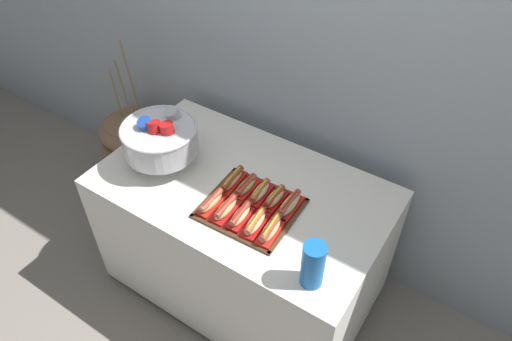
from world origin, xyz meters
name	(u,v)px	position (x,y,z in m)	size (l,w,h in m)	color
ground_plane	(245,283)	(0.00, 0.00, 0.00)	(10.00, 10.00, 0.00)	gray
back_wall	(306,40)	(0.00, 0.54, 1.30)	(6.00, 0.10, 2.60)	#9EA8B2
buffet_table	(244,237)	(0.00, 0.00, 0.42)	(1.37, 0.81, 0.79)	white
floor_vase	(139,160)	(-0.99, 0.24, 0.29)	(0.49, 0.49, 1.15)	brown
serving_tray	(250,208)	(0.11, -0.10, 0.80)	(0.42, 0.37, 0.01)	#56331E
hot_dog_0	(212,202)	(-0.03, -0.19, 0.83)	(0.06, 0.16, 0.06)	red
hot_dog_1	(226,209)	(0.04, -0.18, 0.83)	(0.07, 0.17, 0.06)	red
hot_dog_2	(240,216)	(0.12, -0.18, 0.83)	(0.07, 0.16, 0.06)	red
hot_dog_3	(255,223)	(0.19, -0.18, 0.82)	(0.08, 0.17, 0.06)	#B21414
hot_dog_4	(271,229)	(0.27, -0.18, 0.83)	(0.08, 0.18, 0.06)	red
hot_dog_5	(232,180)	(-0.04, -0.02, 0.83)	(0.07, 0.19, 0.06)	red
hot_dog_6	(246,186)	(0.04, -0.02, 0.82)	(0.07, 0.16, 0.06)	red
hot_dog_7	(260,192)	(0.11, -0.02, 0.83)	(0.08, 0.17, 0.06)	red
hot_dog_8	(275,198)	(0.19, -0.01, 0.83)	(0.07, 0.15, 0.06)	#B21414
hot_dog_9	(289,205)	(0.26, -0.01, 0.83)	(0.07, 0.18, 0.06)	red
punch_bowl	(161,138)	(-0.42, -0.07, 0.94)	(0.37, 0.37, 0.27)	silver
cup_stack	(313,265)	(0.52, -0.28, 0.90)	(0.09, 0.09, 0.21)	blue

